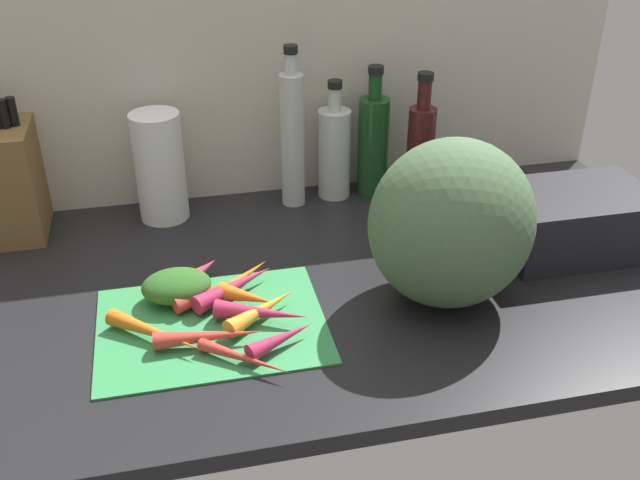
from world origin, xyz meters
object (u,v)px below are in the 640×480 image
Objects in this scene: carrot_6 at (185,277)px; carrot_11 at (244,358)px; carrot_7 at (281,339)px; carrot_9 at (247,297)px; carrot_10 at (261,313)px; carrot_4 at (209,336)px; carrot_8 at (262,309)px; carrot_1 at (235,286)px; bottle_0 at (292,137)px; paper_towel_roll at (160,167)px; carrot_5 at (154,332)px; carrot_0 at (242,277)px; knife_block at (8,180)px; cutting_board at (212,325)px; bottle_2 at (373,143)px; bottle_1 at (334,151)px; bottle_3 at (420,147)px; winter_squash at (451,224)px; dish_rack at (572,221)px; carrot_2 at (195,276)px; carrot_3 at (218,290)px.

carrot_11 is (7.29, -24.14, -0.34)cm from carrot_6.
carrot_9 reaches higher than carrot_7.
carrot_6 is at bearing 129.36° from carrot_10.
carrot_11 is (4.70, -5.98, -0.46)cm from carrot_4.
carrot_8 reaches higher than carrot_7.
carrot_11 is (-0.91, -19.03, -0.65)cm from carrot_1.
bottle_0 is (22.52, 46.95, 12.91)cm from carrot_4.
carrot_1 is 36.20cm from paper_towel_roll.
paper_towel_roll is at bearing 85.67° from carrot_5.
knife_block is (-41.64, 29.97, 9.61)cm from carrot_0.
cutting_board is 2.39× the size of carrot_10.
paper_towel_roll is 0.79× the size of bottle_2.
carrot_1 is at bearing -126.51° from bottle_1.
bottle_0 is at bearing 175.69° from bottle_3.
carrot_0 is at bearing 65.77° from carrot_4.
carrot_0 is 0.50× the size of bottle_3.
carrot_10 is 10.98cm from carrot_11.
bottle_1 is at bearing 63.47° from carrot_11.
winter_squash is at bearing -18.04° from carrot_0.
winter_squash is at bearing -41.56° from paper_towel_roll.
knife_block reaches higher than carrot_7.
carrot_5 is at bearing -125.13° from bottle_0.
carrot_9 is 40.12cm from paper_towel_roll.
carrot_8 is at bearing -107.67° from bottle_0.
bottle_1 is 51.20cm from dish_rack.
carrot_4 is at bearing -130.15° from bottle_2.
carrot_2 is 45.61cm from winter_squash.
paper_towel_roll reaches higher than carrot_11.
bottle_0 is (25.11, 28.78, 13.03)cm from carrot_6.
carrot_2 is 0.72× the size of carrot_5.
carrot_2 is 0.37× the size of bottle_0.
carrot_1 is 55.52cm from bottle_3.
carrot_5 is 16.26cm from carrot_6.
knife_block is (-25.88, 43.31, 9.29)cm from carrot_5.
knife_block reaches higher than carrot_4.
carrot_7 is at bearing -62.32° from carrot_3.
winter_squash is 45.75cm from bottle_0.
carrot_0 is at bearing -136.30° from bottle_2.
carrot_1 reaches higher than cutting_board.
carrot_9 reaches higher than carrot_6.
knife_block is 29.17cm from paper_towel_roll.
carrot_11 is (-6.20, -2.94, -0.44)cm from carrot_7.
dish_rack is (62.18, 11.77, 3.62)cm from carrot_10.
carrot_9 is 42.53cm from bottle_0.
bottle_3 reaches higher than carrot_6.
carrot_4 is at bearing -53.47° from knife_block.
carrot_0 is at bearing 99.55° from carrot_8.
bottle_1 is at bearing 48.52° from carrot_5.
carrot_8 is at bearing -170.17° from dish_rack.
carrot_9 is 0.45× the size of paper_towel_roll.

